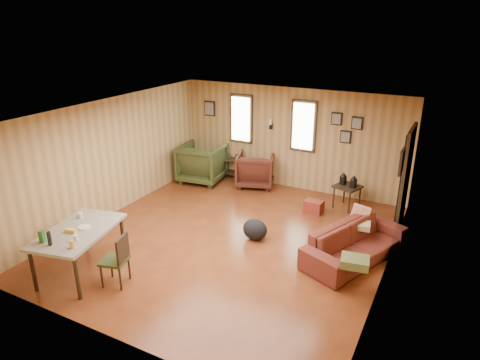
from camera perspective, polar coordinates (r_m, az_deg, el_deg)
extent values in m
cube|color=brown|center=(8.07, -1.32, -7.95)|extent=(5.50, 6.00, 0.02)
cube|color=#997C5B|center=(7.22, -1.49, 9.11)|extent=(5.50, 6.00, 0.02)
cube|color=tan|center=(10.17, 6.84, 5.47)|extent=(5.50, 0.02, 2.40)
cube|color=tan|center=(5.39, -17.27, -10.09)|extent=(5.50, 0.02, 2.40)
cube|color=tan|center=(9.15, -16.75, 2.94)|extent=(0.02, 6.00, 2.40)
cube|color=tan|center=(6.77, 19.56, -3.76)|extent=(0.02, 6.00, 2.40)
cube|color=black|center=(10.56, 0.19, 8.16)|extent=(0.60, 0.05, 1.20)
cube|color=#E0F2D1|center=(10.53, 0.09, 8.12)|extent=(0.48, 0.04, 1.06)
cube|color=black|center=(9.95, 8.47, 7.13)|extent=(0.60, 0.05, 1.20)
cube|color=#E0F2D1|center=(9.91, 8.39, 7.08)|extent=(0.48, 0.04, 1.06)
cube|color=black|center=(10.23, 4.15, 7.11)|extent=(0.07, 0.05, 0.12)
cylinder|color=silver|center=(10.15, 4.03, 7.75)|extent=(0.07, 0.07, 0.14)
cube|color=black|center=(8.66, 21.18, -0.03)|extent=(0.06, 1.00, 2.05)
cube|color=black|center=(8.66, 20.92, 0.01)|extent=(0.04, 0.82, 1.90)
cube|color=black|center=(9.68, 12.77, 7.98)|extent=(0.24, 0.04, 0.28)
cube|color=#9E998C|center=(9.65, 12.72, 7.94)|extent=(0.19, 0.02, 0.22)
cube|color=black|center=(9.59, 15.35, 7.32)|extent=(0.24, 0.04, 0.28)
cube|color=#9E998C|center=(9.56, 15.31, 7.29)|extent=(0.19, 0.02, 0.22)
cube|color=black|center=(9.72, 13.90, 5.61)|extent=(0.24, 0.04, 0.28)
cube|color=#9E998C|center=(9.69, 13.85, 5.57)|extent=(0.19, 0.02, 0.22)
cube|color=black|center=(10.96, -4.05, 9.49)|extent=(0.30, 0.04, 0.38)
cube|color=#9E998C|center=(10.93, -4.13, 9.46)|extent=(0.24, 0.02, 0.31)
cube|color=black|center=(7.40, 20.76, 2.32)|extent=(0.04, 0.34, 0.42)
cube|color=#9E998C|center=(7.40, 20.54, 2.36)|extent=(0.02, 0.27, 0.34)
imported|color=maroon|center=(7.53, 15.20, -7.50)|extent=(1.32, 2.11, 0.79)
imported|color=#471E15|center=(10.38, 2.07, 1.59)|extent=(1.09, 1.05, 0.90)
imported|color=#343D1B|center=(10.68, -5.06, 2.51)|extent=(1.13, 1.07, 1.05)
cube|color=black|center=(10.89, -0.92, 2.85)|extent=(0.62, 0.59, 0.04)
cube|color=black|center=(11.00, -0.91, 1.17)|extent=(0.56, 0.53, 0.03)
cylinder|color=black|center=(10.85, -2.19, 1.32)|extent=(0.05, 0.05, 0.49)
cylinder|color=black|center=(10.77, 0.00, 1.19)|extent=(0.05, 0.05, 0.49)
cylinder|color=black|center=(11.18, -1.79, 1.95)|extent=(0.05, 0.05, 0.49)
cylinder|color=black|center=(11.11, 0.34, 1.82)|extent=(0.05, 0.05, 0.49)
cube|color=#3D3228|center=(10.89, -1.49, 3.27)|extent=(0.09, 0.04, 0.12)
cube|color=#3D3228|center=(10.85, -0.45, 3.19)|extent=(0.08, 0.04, 0.11)
cube|color=black|center=(9.42, 14.16, -0.86)|extent=(0.63, 0.63, 0.04)
cylinder|color=black|center=(9.46, 12.38, -2.23)|extent=(0.05, 0.05, 0.49)
cylinder|color=black|center=(9.26, 14.37, -2.91)|extent=(0.05, 0.05, 0.49)
cylinder|color=black|center=(9.76, 13.72, -1.59)|extent=(0.05, 0.05, 0.49)
cylinder|color=black|center=(9.57, 15.66, -2.24)|extent=(0.05, 0.05, 0.49)
cube|color=black|center=(9.44, 13.58, -0.04)|extent=(0.14, 0.14, 0.18)
cone|color=black|center=(9.40, 13.65, 0.74)|extent=(0.19, 0.19, 0.10)
cube|color=black|center=(9.32, 14.87, -0.46)|extent=(0.14, 0.14, 0.18)
cone|color=black|center=(9.27, 14.95, 0.34)|extent=(0.19, 0.19, 0.10)
cube|color=maroon|center=(9.18, 9.80, -3.53)|extent=(0.40, 0.31, 0.27)
ellipsoid|color=black|center=(7.97, 2.01, -6.61)|extent=(0.54, 0.46, 0.41)
cube|color=#535F35|center=(6.68, 15.07, -10.50)|extent=(0.46, 0.39, 0.13)
cube|color=red|center=(8.01, 15.73, -4.35)|extent=(0.38, 0.15, 0.37)
cube|color=tan|center=(7.82, 15.70, -5.82)|extent=(0.39, 0.32, 0.10)
cube|color=gray|center=(7.23, -20.80, -6.42)|extent=(1.19, 1.65, 0.05)
cylinder|color=black|center=(7.20, -25.87, -10.80)|extent=(0.07, 0.07, 0.72)
cylinder|color=black|center=(6.76, -20.88, -12.13)|extent=(0.07, 0.07, 0.72)
cylinder|color=black|center=(8.06, -20.04, -6.43)|extent=(0.07, 0.07, 0.72)
cylinder|color=black|center=(7.67, -15.36, -7.29)|extent=(0.07, 0.07, 0.72)
cylinder|color=silver|center=(6.89, -21.06, -7.20)|extent=(0.09, 0.09, 0.09)
cylinder|color=silver|center=(7.61, -20.51, -4.42)|extent=(0.09, 0.09, 0.09)
cube|color=#24581F|center=(7.00, -24.88, -6.87)|extent=(0.08, 0.08, 0.19)
cylinder|color=black|center=(6.87, -24.08, -7.13)|extent=(0.07, 0.07, 0.22)
cylinder|color=tan|center=(6.70, -21.50, -7.95)|extent=(0.09, 0.09, 0.12)
cylinder|color=silver|center=(7.26, -20.07, -5.91)|extent=(0.24, 0.24, 0.02)
cube|color=gold|center=(7.16, -21.63, -6.31)|extent=(0.19, 0.12, 0.06)
cube|color=#343D1B|center=(6.92, -16.42, -10.27)|extent=(0.46, 0.46, 0.04)
cube|color=black|center=(6.74, -15.38, -8.84)|extent=(0.13, 0.36, 0.41)
cylinder|color=black|center=(6.99, -17.96, -12.14)|extent=(0.04, 0.04, 0.40)
cylinder|color=black|center=(6.85, -15.68, -12.57)|extent=(0.04, 0.04, 0.40)
cylinder|color=black|center=(7.21, -16.78, -10.89)|extent=(0.04, 0.04, 0.40)
cylinder|color=black|center=(7.08, -14.56, -11.28)|extent=(0.04, 0.04, 0.40)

